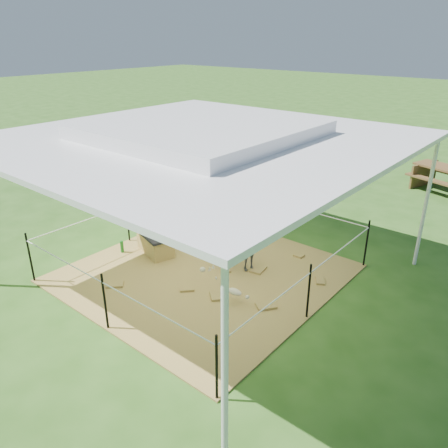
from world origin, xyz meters
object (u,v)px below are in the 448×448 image
Objects in this scene: straw_bale at (156,244)px; woman at (157,212)px; pony at (237,249)px; foal at (235,291)px; picnic_table_near at (445,180)px; green_bottle at (122,247)px.

straw_bale is 0.75m from woman.
pony is 1.23× the size of foal.
woman is 1.80m from pony.
foal is at bearing -80.63° from picnic_table_near.
straw_bale is 8.83m from picnic_table_near.
green_bottle is 0.25× the size of pony.
picnic_table_near is (3.43, 8.09, -0.60)m from woman.
straw_bale is 2.47m from foal.
green_bottle is 0.31× the size of foal.
woman reaches higher than pony.
foal is 8.56m from picnic_table_near.
foal is at bearing 0.97° from green_bottle.
straw_bale is 0.51× the size of picnic_table_near.
woman is at bearing -0.00° from straw_bale.
straw_bale is 1.10× the size of foal.
straw_bale is at bearing 169.32° from foal.
picnic_table_near is (3.53, 8.09, 0.14)m from straw_bale.
green_bottle is at bearing 107.53° from pony.
foal is (0.70, -0.94, -0.20)m from pony.
pony is at bearing 17.43° from straw_bale.
straw_bale is at bearing 101.44° from pony.
pony is (2.29, 1.00, 0.30)m from green_bottle.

